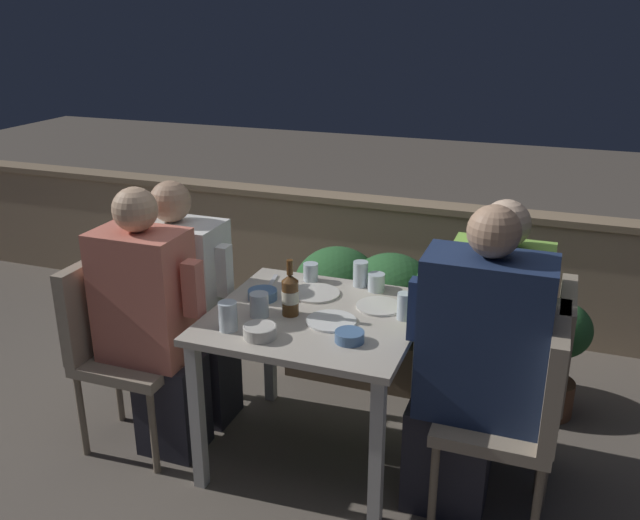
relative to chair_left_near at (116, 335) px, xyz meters
name	(u,v)px	position (x,y,z in m)	size (l,w,h in m)	color
ground_plane	(315,454)	(0.90, 0.17, -0.54)	(16.00, 16.00, 0.00)	#665B51
parapet_wall	(400,260)	(0.90, 1.73, -0.13)	(9.00, 0.18, 0.79)	tan
dining_table	(315,335)	(0.90, 0.17, 0.07)	(0.87, 0.83, 0.71)	#BCB2A3
planter_hedge	(390,312)	(1.03, 0.95, -0.14)	(1.08, 0.47, 0.72)	brown
chair_left_near	(116,335)	(0.00, 0.00, 0.00)	(0.44, 0.43, 0.89)	gray
person_coral_top	(153,324)	(0.20, 0.00, 0.09)	(0.48, 0.26, 1.23)	#282833
chair_left_far	(150,309)	(-0.01, 0.29, 0.00)	(0.44, 0.43, 0.89)	gray
person_white_polo	(185,304)	(0.19, 0.29, 0.06)	(0.52, 0.26, 1.19)	#282833
chair_right_near	(524,403)	(1.77, 0.05, 0.00)	(0.44, 0.43, 0.89)	gray
person_navy_jumper	(472,369)	(1.58, 0.05, 0.11)	(0.52, 0.26, 1.29)	#282833
chair_right_far	(534,369)	(1.79, 0.33, 0.00)	(0.44, 0.43, 0.89)	gray
person_green_blouse	(486,342)	(1.59, 0.33, 0.09)	(0.48, 0.26, 1.23)	#282833
beer_bottle	(290,294)	(0.80, 0.13, 0.27)	(0.07, 0.07, 0.24)	brown
plate_0	(379,306)	(1.13, 0.32, 0.18)	(0.20, 0.20, 0.01)	silver
plate_1	(315,293)	(0.83, 0.36, 0.18)	(0.22, 0.22, 0.01)	silver
plate_2	(331,321)	(0.99, 0.12, 0.18)	(0.21, 0.21, 0.01)	white
bowl_0	(263,294)	(0.62, 0.23, 0.20)	(0.13, 0.13, 0.04)	#4C709E
bowl_1	(350,336)	(1.11, -0.02, 0.20)	(0.12, 0.12, 0.04)	#4C709E
bowl_2	(260,331)	(0.77, -0.11, 0.20)	(0.13, 0.13, 0.05)	beige
glass_cup_0	(404,306)	(1.26, 0.25, 0.23)	(0.06, 0.06, 0.11)	silver
glass_cup_1	(361,274)	(0.99, 0.53, 0.23)	(0.07, 0.07, 0.12)	silver
glass_cup_2	(311,272)	(0.75, 0.51, 0.22)	(0.07, 0.07, 0.09)	silver
glass_cup_3	(259,305)	(0.69, 0.07, 0.22)	(0.08, 0.08, 0.10)	silver
glass_cup_4	(376,282)	(1.07, 0.50, 0.21)	(0.08, 0.08, 0.08)	silver
glass_cup_5	(228,316)	(0.62, -0.09, 0.23)	(0.08, 0.08, 0.12)	silver
fork_0	(272,282)	(0.59, 0.42, 0.18)	(0.05, 0.17, 0.01)	silver
potted_plant	(558,347)	(1.89, 0.89, -0.16)	(0.30, 0.30, 0.61)	brown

